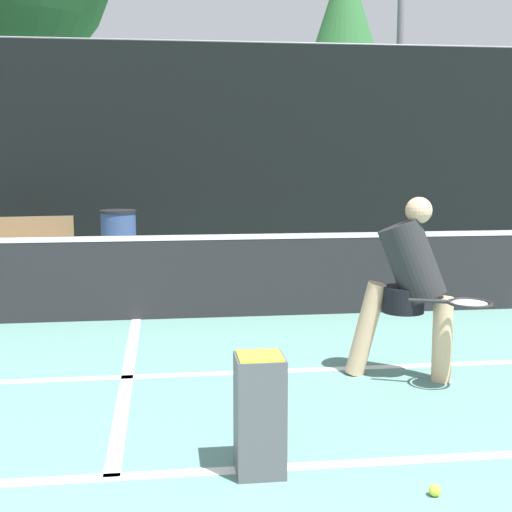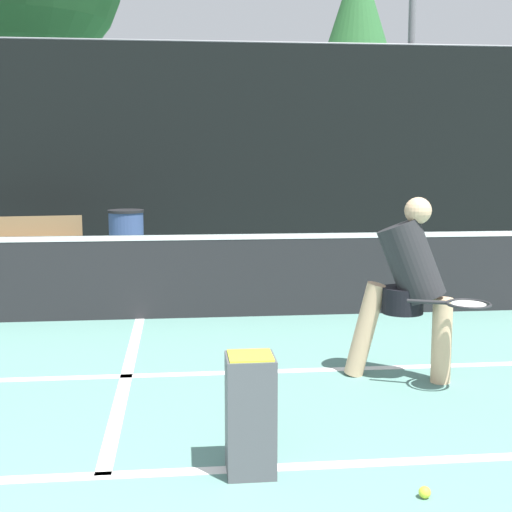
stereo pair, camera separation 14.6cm
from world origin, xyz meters
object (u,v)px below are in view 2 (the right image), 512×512
at_px(player_practicing, 409,283).
at_px(courtside_bench, 25,241).
at_px(ball_hopper, 250,411).
at_px(parked_car, 46,212).
at_px(trash_bin, 127,241).

distance_m(player_practicing, courtside_bench, 7.35).
relative_size(player_practicing, ball_hopper, 2.13).
xyz_separation_m(player_practicing, parked_car, (-4.77, 10.54, -0.24)).
relative_size(ball_hopper, trash_bin, 0.72).
relative_size(player_practicing, courtside_bench, 0.84).
xyz_separation_m(ball_hopper, trash_bin, (-1.23, 7.27, 0.12)).
bearing_deg(courtside_bench, player_practicing, -60.85).
bearing_deg(trash_bin, player_practicing, -64.79).
distance_m(ball_hopper, parked_car, 12.57).
bearing_deg(ball_hopper, trash_bin, 99.61).
distance_m(player_practicing, parked_car, 11.57).
distance_m(ball_hopper, courtside_bench, 8.07).
bearing_deg(ball_hopper, courtside_bench, 110.57).
relative_size(ball_hopper, courtside_bench, 0.39).
bearing_deg(courtside_bench, parked_car, 89.57).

